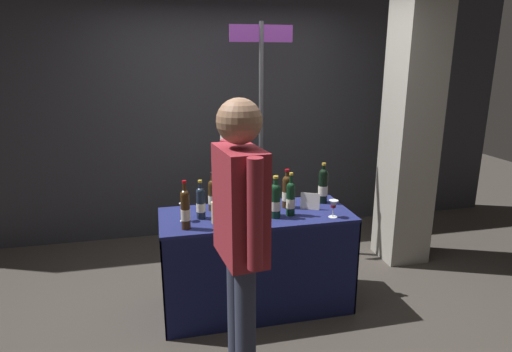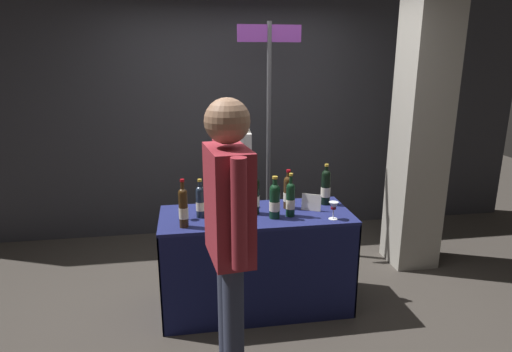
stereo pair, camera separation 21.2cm
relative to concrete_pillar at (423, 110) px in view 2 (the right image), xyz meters
name	(u,v)px [view 2 (the right image)]	position (x,y,z in m)	size (l,w,h in m)	color
ground_plane	(256,305)	(-1.63, -0.55, -1.50)	(12.00, 12.00, 0.00)	#38332D
back_partition	(231,106)	(-1.63, 1.17, -0.06)	(6.88, 0.12, 2.87)	#2D2D33
concrete_pillar	(423,110)	(0.00, 0.00, 0.00)	(0.41, 0.41, 3.00)	gray
tasting_table	(256,245)	(-1.63, -0.55, -0.97)	(1.47, 0.62, 0.80)	#191E51
featured_wine_bottle	(254,195)	(-1.64, -0.55, -0.55)	(0.08, 0.08, 0.35)	black
display_bottle_0	(200,201)	(-2.05, -0.56, -0.58)	(0.07, 0.07, 0.30)	#192333
display_bottle_1	(183,207)	(-2.17, -0.74, -0.56)	(0.07, 0.07, 0.35)	#38230F
display_bottle_2	(214,193)	(-1.94, -0.40, -0.57)	(0.08, 0.08, 0.31)	#38230F
display_bottle_3	(326,187)	(-1.03, -0.42, -0.56)	(0.08, 0.08, 0.34)	black
display_bottle_4	(288,192)	(-1.36, -0.47, -0.57)	(0.07, 0.07, 0.32)	#38230F
display_bottle_5	(291,199)	(-1.38, -0.65, -0.57)	(0.07, 0.07, 0.33)	black
display_bottle_6	(275,200)	(-1.51, -0.67, -0.57)	(0.08, 0.08, 0.32)	black
wine_glass_near_vendor	(334,207)	(-1.08, -0.76, -0.61)	(0.07, 0.07, 0.13)	silver
wine_glass_mid	(183,207)	(-2.18, -0.59, -0.61)	(0.06, 0.06, 0.14)	silver
wine_glass_near_taster	(245,195)	(-1.69, -0.38, -0.61)	(0.08, 0.08, 0.13)	silver
flower_vase	(217,207)	(-1.94, -0.68, -0.59)	(0.11, 0.10, 0.40)	tan
brochure_stand	(311,203)	(-1.19, -0.56, -0.64)	(0.15, 0.01, 0.13)	silver
vendor_presenter	(239,173)	(-1.66, 0.21, -0.58)	(0.24, 0.58, 1.55)	#4C4233
taster_foreground_right	(229,226)	(-1.92, -1.43, -0.44)	(0.25, 0.56, 1.76)	#2D3347
booth_signpost	(269,115)	(-1.32, 0.53, -0.09)	(0.61, 0.04, 2.29)	#47474C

